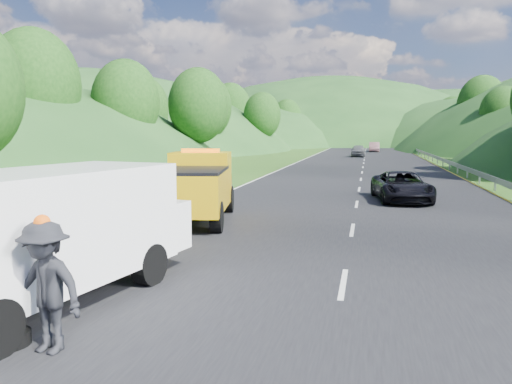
% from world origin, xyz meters
% --- Properties ---
extents(ground, '(320.00, 320.00, 0.00)m').
position_xyz_m(ground, '(0.00, 0.00, 0.00)').
color(ground, '#38661E').
rests_on(ground, ground).
extents(road_surface, '(14.00, 200.00, 0.02)m').
position_xyz_m(road_surface, '(3.00, 40.00, 0.01)').
color(road_surface, black).
rests_on(road_surface, ground).
extents(guardrail, '(0.06, 140.00, 1.52)m').
position_xyz_m(guardrail, '(10.30, 52.50, 0.00)').
color(guardrail, gray).
rests_on(guardrail, ground).
extents(tree_line_left, '(14.00, 140.00, 14.00)m').
position_xyz_m(tree_line_left, '(-19.00, 60.00, 0.00)').
color(tree_line_left, '#2A581A').
rests_on(tree_line_left, ground).
extents(hills_backdrop, '(201.00, 288.60, 44.00)m').
position_xyz_m(hills_backdrop, '(6.50, 134.70, 0.00)').
color(hills_backdrop, '#2D5B23').
rests_on(hills_backdrop, ground).
extents(tow_truck, '(3.27, 6.34, 2.60)m').
position_xyz_m(tow_truck, '(-2.59, 4.53, 1.27)').
color(tow_truck, black).
rests_on(tow_truck, ground).
extents(white_van, '(4.32, 7.57, 2.54)m').
position_xyz_m(white_van, '(-2.34, -4.52, 1.44)').
color(white_van, black).
rests_on(white_van, ground).
extents(woman, '(0.57, 0.67, 1.58)m').
position_xyz_m(woman, '(-4.02, 0.70, 0.00)').
color(woman, silver).
rests_on(woman, ground).
extents(child, '(0.61, 0.56, 1.01)m').
position_xyz_m(child, '(-1.77, -1.31, 0.00)').
color(child, tan).
rests_on(child, ground).
extents(worker, '(1.37, 0.92, 1.95)m').
position_xyz_m(worker, '(-1.07, -6.30, 0.00)').
color(worker, black).
rests_on(worker, ground).
extents(suitcase, '(0.37, 0.27, 0.54)m').
position_xyz_m(suitcase, '(-4.37, 0.49, 0.27)').
color(suitcase, '#4E483A').
rests_on(suitcase, ground).
extents(spare_tire, '(0.63, 0.63, 0.20)m').
position_xyz_m(spare_tire, '(-1.79, -6.22, 0.00)').
color(spare_tire, black).
rests_on(spare_tire, ground).
extents(passing_suv, '(2.92, 5.20, 1.37)m').
position_xyz_m(passing_suv, '(5.00, 11.61, 0.00)').
color(passing_suv, black).
rests_on(passing_suv, ground).
extents(dist_car_a, '(1.83, 4.54, 1.55)m').
position_xyz_m(dist_car_a, '(2.16, 53.81, 0.00)').
color(dist_car_a, '#47484C').
rests_on(dist_car_a, ground).
extents(dist_car_b, '(1.64, 4.71, 1.55)m').
position_xyz_m(dist_car_b, '(4.34, 70.57, 0.00)').
color(dist_car_b, brown).
rests_on(dist_car_b, ground).
extents(dist_car_c, '(1.81, 4.46, 1.29)m').
position_xyz_m(dist_car_c, '(1.95, 95.08, 0.00)').
color(dist_car_c, '#A35160').
rests_on(dist_car_c, ground).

